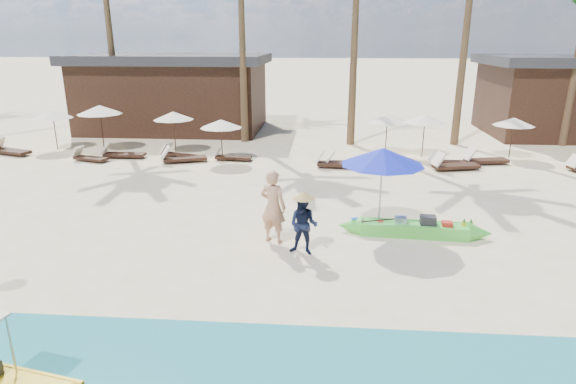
{
  "coord_description": "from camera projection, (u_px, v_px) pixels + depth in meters",
  "views": [
    {
      "loc": [
        0.81,
        -10.41,
        5.24
      ],
      "look_at": [
        -0.14,
        2.0,
        1.22
      ],
      "focal_mm": 30.0,
      "sensor_mm": 36.0,
      "label": 1
    }
  ],
  "objects": [
    {
      "name": "lounger_8_left",
      "position": [
        483.0,
        159.0,
        20.7
      ],
      "size": [
        1.99,
        0.92,
        0.65
      ],
      "rotation": [
        0.0,
        0.0,
        0.18
      ],
      "color": "#382017",
      "rests_on": "ground"
    },
    {
      "name": "blue_umbrella",
      "position": [
        383.0,
        157.0,
        12.85
      ],
      "size": [
        2.26,
        2.26,
        2.43
      ],
      "color": "#99999E",
      "rests_on": "ground"
    },
    {
      "name": "green_canoe",
      "position": [
        413.0,
        229.0,
        13.27
      ],
      "size": [
        4.65,
        0.82,
        0.59
      ],
      "rotation": [
        0.0,
        0.0,
        -0.07
      ],
      "color": "#4ACE3E",
      "rests_on": "ground"
    },
    {
      "name": "resort_parasol_6",
      "position": [
        387.0,
        119.0,
        21.89
      ],
      "size": [
        1.81,
        1.81,
        1.86
      ],
      "color": "#382017",
      "rests_on": "ground"
    },
    {
      "name": "resort_parasol_8",
      "position": [
        514.0,
        122.0,
        21.34
      ],
      "size": [
        1.78,
        1.78,
        1.84
      ],
      "color": "#382017",
      "rests_on": "ground"
    },
    {
      "name": "vendor_green",
      "position": [
        304.0,
        225.0,
        11.98
      ],
      "size": [
        0.86,
        0.74,
        1.53
      ],
      "primitive_type": "imported",
      "rotation": [
        0.0,
        0.0,
        -0.24
      ],
      "color": "#131A34",
      "rests_on": "ground"
    },
    {
      "name": "lounger_2_left",
      "position": [
        9.0,
        150.0,
        22.41
      ],
      "size": [
        2.09,
        1.21,
        0.68
      ],
      "rotation": [
        0.0,
        0.0,
        -0.32
      ],
      "color": "#382017",
      "rests_on": "ground"
    },
    {
      "name": "lounger_6_right",
      "position": [
        336.0,
        163.0,
        20.15
      ],
      "size": [
        1.94,
        0.75,
        0.64
      ],
      "rotation": [
        0.0,
        0.0,
        -0.09
      ],
      "color": "#382017",
      "rests_on": "ground"
    },
    {
      "name": "lounger_4_right",
      "position": [
        182.0,
        157.0,
        21.01
      ],
      "size": [
        2.05,
        1.21,
        0.67
      ],
      "rotation": [
        0.0,
        0.0,
        0.33
      ],
      "color": "#382017",
      "rests_on": "ground"
    },
    {
      "name": "resort_parasol_2",
      "position": [
        53.0,
        114.0,
        23.0
      ],
      "size": [
        1.84,
        1.84,
        1.9
      ],
      "color": "#382017",
      "rests_on": "ground"
    },
    {
      "name": "resort_parasol_5",
      "position": [
        221.0,
        124.0,
        20.68
      ],
      "size": [
        1.81,
        1.81,
        1.87
      ],
      "color": "#382017",
      "rests_on": "ground"
    },
    {
      "name": "ground",
      "position": [
        287.0,
        266.0,
        11.55
      ],
      "size": [
        240.0,
        240.0,
        0.0
      ],
      "primitive_type": "plane",
      "color": "#FBE4BA",
      "rests_on": "ground"
    },
    {
      "name": "lounger_4_left",
      "position": [
        179.0,
        154.0,
        21.57
      ],
      "size": [
        1.99,
        1.15,
        0.64
      ],
      "rotation": [
        0.0,
        0.0,
        -0.32
      ],
      "color": "#382017",
      "rests_on": "ground"
    },
    {
      "name": "resort_parasol_7",
      "position": [
        425.0,
        119.0,
        21.5
      ],
      "size": [
        1.89,
        1.89,
        1.95
      ],
      "color": "#382017",
      "rests_on": "ground"
    },
    {
      "name": "pavilion_east",
      "position": [
        565.0,
        95.0,
        26.46
      ],
      "size": [
        8.8,
        6.6,
        4.3
      ],
      "color": "#382017",
      "rests_on": "ground"
    },
    {
      "name": "pavilion_west",
      "position": [
        174.0,
        92.0,
        28.06
      ],
      "size": [
        10.8,
        6.6,
        4.3
      ],
      "color": "#382017",
      "rests_on": "ground"
    },
    {
      "name": "resort_parasol_3",
      "position": [
        100.0,
        110.0,
        22.77
      ],
      "size": [
        2.11,
        2.11,
        2.17
      ],
      "color": "#382017",
      "rests_on": "ground"
    },
    {
      "name": "lounger_7_right",
      "position": [
        453.0,
        165.0,
        19.78
      ],
      "size": [
        2.07,
        1.06,
        0.67
      ],
      "rotation": [
        0.0,
        0.0,
        0.24
      ],
      "color": "#382017",
      "rests_on": "ground"
    },
    {
      "name": "lounger_7_left",
      "position": [
        447.0,
        161.0,
        20.53
      ],
      "size": [
        1.69,
        0.57,
        0.57
      ],
      "rotation": [
        0.0,
        0.0,
        -0.03
      ],
      "color": "#382017",
      "rests_on": "ground"
    },
    {
      "name": "lounger_3_left",
      "position": [
        88.0,
        157.0,
        21.23
      ],
      "size": [
        1.7,
        0.93,
        0.55
      ],
      "rotation": [
        0.0,
        0.0,
        -0.28
      ],
      "color": "#382017",
      "rests_on": "ground"
    },
    {
      "name": "lounger_5_left",
      "position": [
        231.0,
        156.0,
        21.36
      ],
      "size": [
        1.7,
        0.64,
        0.57
      ],
      "rotation": [
        0.0,
        0.0,
        -0.08
      ],
      "color": "#382017",
      "rests_on": "ground"
    },
    {
      "name": "tourist",
      "position": [
        273.0,
        207.0,
        12.63
      ],
      "size": [
        0.85,
        0.71,
        1.99
      ],
      "primitive_type": "imported",
      "rotation": [
        0.0,
        0.0,
        2.76
      ],
      "color": "tan",
      "rests_on": "ground"
    },
    {
      "name": "lounger_3_right",
      "position": [
        122.0,
        153.0,
        21.78
      ],
      "size": [
        1.93,
        0.65,
        0.65
      ],
      "rotation": [
        0.0,
        0.0,
        0.04
      ],
      "color": "#382017",
      "rests_on": "ground"
    },
    {
      "name": "resort_parasol_4",
      "position": [
        173.0,
        116.0,
        22.4
      ],
      "size": [
        1.88,
        1.88,
        1.93
      ],
      "color": "#382017",
      "rests_on": "ground"
    },
    {
      "name": "lounger_6_left",
      "position": [
        345.0,
        162.0,
        20.32
      ],
      "size": [
        1.8,
        0.56,
        0.61
      ],
      "rotation": [
        0.0,
        0.0,
        -0.0
      ],
      "color": "#382017",
      "rests_on": "ground"
    }
  ]
}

